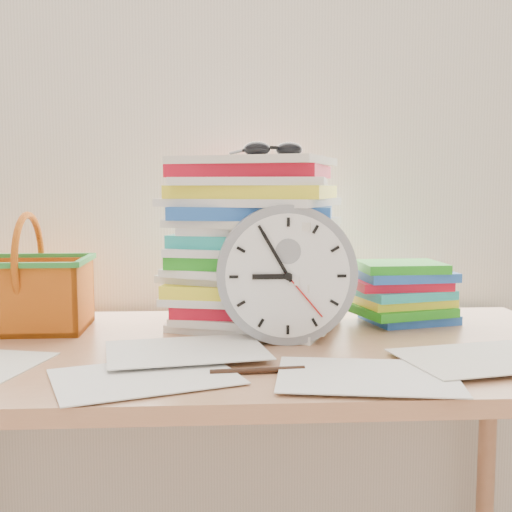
{
  "coord_description": "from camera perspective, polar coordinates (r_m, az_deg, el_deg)",
  "views": [
    {
      "loc": [
        -0.03,
        0.37,
        1.05
      ],
      "look_at": [
        0.04,
        1.6,
        0.92
      ],
      "focal_mm": 45.0,
      "sensor_mm": 36.0,
      "label": 1
    }
  ],
  "objects": [
    {
      "name": "curtain",
      "position": [
        1.62,
        -2.47,
        14.79
      ],
      "size": [
        2.4,
        0.01,
        2.5
      ],
      "primitive_type": "cube",
      "color": "white",
      "rests_on": "room_shell"
    },
    {
      "name": "desk",
      "position": [
        1.28,
        -2.03,
        -11.09
      ],
      "size": [
        1.4,
        0.7,
        0.75
      ],
      "color": "#B67B55",
      "rests_on": "ground"
    },
    {
      "name": "paper_stack",
      "position": [
        1.4,
        0.03,
        1.17
      ],
      "size": [
        0.44,
        0.4,
        0.37
      ],
      "primitive_type": null,
      "rotation": [
        0.0,
        0.0,
        -0.32
      ],
      "color": "white",
      "rests_on": "desk"
    },
    {
      "name": "clock",
      "position": [
        1.25,
        2.71,
        -1.63
      ],
      "size": [
        0.27,
        0.05,
        0.27
      ],
      "primitive_type": "cylinder",
      "rotation": [
        1.57,
        0.0,
        0.0
      ],
      "color": "gray",
      "rests_on": "desk"
    },
    {
      "name": "sunglasses",
      "position": [
        1.38,
        1.53,
        9.46
      ],
      "size": [
        0.17,
        0.15,
        0.04
      ],
      "primitive_type": null,
      "rotation": [
        0.0,
        0.0,
        0.22
      ],
      "color": "black",
      "rests_on": "paper_stack"
    },
    {
      "name": "book_stack",
      "position": [
        1.49,
        13.09,
        -3.13
      ],
      "size": [
        0.27,
        0.22,
        0.14
      ],
      "primitive_type": null,
      "rotation": [
        0.0,
        0.0,
        0.18
      ],
      "color": "white",
      "rests_on": "desk"
    },
    {
      "name": "basket",
      "position": [
        1.45,
        -19.51,
        -1.4
      ],
      "size": [
        0.25,
        0.19,
        0.25
      ],
      "primitive_type": null,
      "rotation": [
        0.0,
        0.0,
        0.01
      ],
      "color": "orange",
      "rests_on": "desk"
    },
    {
      "name": "pen",
      "position": [
        1.07,
        0.15,
        -10.15
      ],
      "size": [
        0.16,
        0.02,
        0.01
      ],
      "primitive_type": "cylinder",
      "rotation": [
        0.0,
        1.57,
        0.09
      ],
      "color": "black",
      "rests_on": "desk"
    },
    {
      "name": "scattered_papers",
      "position": [
        1.26,
        -2.05,
        -7.58
      ],
      "size": [
        1.26,
        0.42,
        0.02
      ],
      "primitive_type": null,
      "color": "white",
      "rests_on": "desk"
    }
  ]
}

